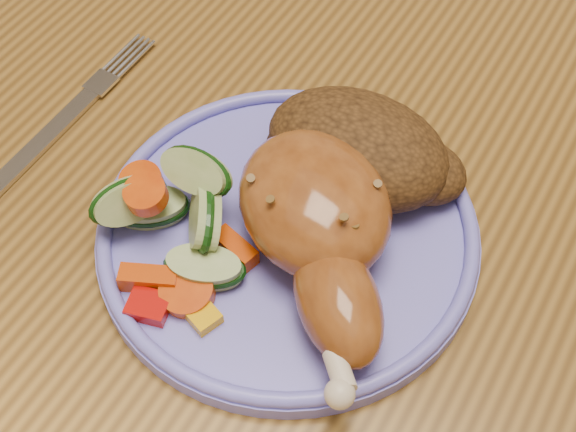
% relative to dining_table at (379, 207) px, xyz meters
% --- Properties ---
extents(dining_table, '(0.90, 1.40, 0.75)m').
position_rel_dining_table_xyz_m(dining_table, '(0.00, 0.00, 0.00)').
color(dining_table, brown).
rests_on(dining_table, ground).
extents(plate, '(0.25, 0.25, 0.01)m').
position_rel_dining_table_xyz_m(plate, '(-0.02, -0.11, 0.09)').
color(plate, '#6A67D8').
rests_on(plate, dining_table).
extents(plate_rim, '(0.25, 0.25, 0.01)m').
position_rel_dining_table_xyz_m(plate_rim, '(-0.02, -0.11, 0.10)').
color(plate_rim, '#6A67D8').
rests_on(plate_rim, plate).
extents(chicken_leg, '(0.17, 0.18, 0.06)m').
position_rel_dining_table_xyz_m(chicken_leg, '(0.01, -0.12, 0.12)').
color(chicken_leg, brown).
rests_on(chicken_leg, plate).
extents(rice_pilaf, '(0.14, 0.09, 0.06)m').
position_rel_dining_table_xyz_m(rice_pilaf, '(-0.00, -0.05, 0.12)').
color(rice_pilaf, '#482C12').
rests_on(rice_pilaf, plate).
extents(vegetable_pile, '(0.12, 0.12, 0.06)m').
position_rel_dining_table_xyz_m(vegetable_pile, '(-0.08, -0.16, 0.11)').
color(vegetable_pile, '#A50A05').
rests_on(vegetable_pile, plate).
extents(fork, '(0.02, 0.17, 0.00)m').
position_rel_dining_table_xyz_m(fork, '(-0.22, -0.11, 0.09)').
color(fork, silver).
rests_on(fork, dining_table).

